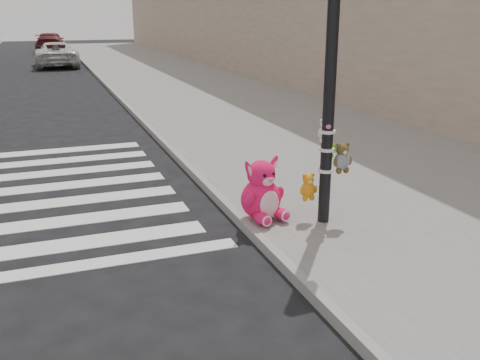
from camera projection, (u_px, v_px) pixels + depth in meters
name	position (u px, v px, depth m)	size (l,w,h in m)	color
ground	(176.00, 333.00, 5.21)	(120.00, 120.00, 0.00)	black
sidewalk_near	(260.00, 116.00, 15.79)	(7.00, 80.00, 0.14)	slate
curb_edge	(144.00, 124.00, 14.65)	(0.12, 80.00, 0.15)	gray
signal_pole	(329.00, 109.00, 7.17)	(0.70, 0.49, 4.00)	black
pink_bunny	(262.00, 194.00, 7.59)	(0.71, 0.78, 0.92)	#FF155D
red_teddy	(269.00, 205.00, 7.95)	(0.13, 0.09, 0.20)	#BA3412
car_white_near	(56.00, 54.00, 30.45)	(2.29, 4.98, 1.38)	silver
car_maroon_near	(50.00, 42.00, 42.09)	(2.04, 5.02, 1.46)	maroon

